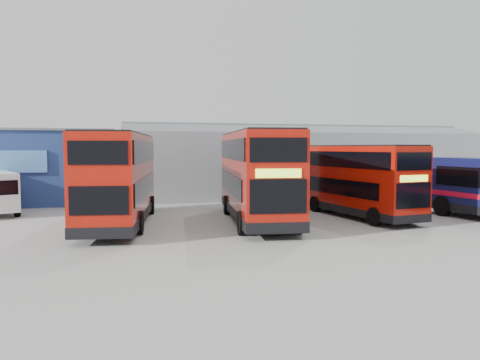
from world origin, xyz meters
TOP-DOWN VIEW (x-y plane):
  - ground_plane at (0.00, 0.00)m, footprint 120.00×120.00m
  - office_block at (-14.00, 17.99)m, footprint 12.30×8.32m
  - maintenance_shed at (8.00, 20.00)m, footprint 30.50×12.00m
  - double_decker_left at (-7.65, 5.92)m, footprint 4.24×11.06m
  - double_decker_centre at (-0.70, 5.27)m, footprint 4.14×11.35m
  - double_decker_right at (5.20, 5.64)m, footprint 3.35×9.69m

SIDE VIEW (x-z plane):
  - ground_plane at x=0.00m, z-range 0.00..0.00m
  - double_decker_right at x=5.20m, z-range -0.01..4.01m
  - double_decker_left at x=-7.65m, z-range -0.01..4.57m
  - double_decker_centre at x=-0.70m, z-range -0.01..4.69m
  - office_block at x=-14.00m, z-range 0.02..5.14m
  - maintenance_shed at x=8.00m, z-range -0.34..5.55m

